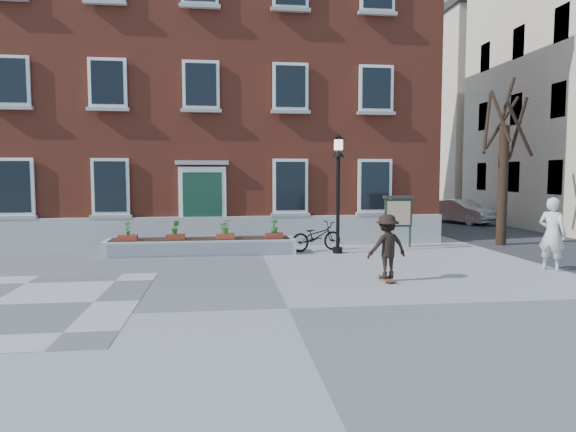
{
  "coord_description": "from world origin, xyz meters",
  "views": [
    {
      "loc": [
        -1.23,
        -9.83,
        2.65
      ],
      "look_at": [
        0.5,
        4.0,
        1.5
      ],
      "focal_mm": 32.0,
      "sensor_mm": 36.0,
      "label": 1
    }
  ],
  "objects": [
    {
      "name": "ground",
      "position": [
        0.0,
        0.0,
        0.0
      ],
      "size": [
        100.0,
        100.0,
        0.0
      ],
      "primitive_type": "plane",
      "color": "gray",
      "rests_on": "ground"
    },
    {
      "name": "bicycle",
      "position": [
        1.91,
        7.42,
        0.51
      ],
      "size": [
        2.04,
        1.29,
        1.01
      ],
      "primitive_type": "imported",
      "rotation": [
        0.0,
        0.0,
        1.92
      ],
      "color": "black",
      "rests_on": "ground"
    },
    {
      "name": "parked_car",
      "position": [
        11.38,
        16.17,
        0.64
      ],
      "size": [
        2.75,
        4.08,
        1.27
      ],
      "primitive_type": "imported",
      "rotation": [
        0.0,
        0.0,
        0.4
      ],
      "color": "silver",
      "rests_on": "ground"
    },
    {
      "name": "bystander",
      "position": [
        7.7,
        3.14,
        1.01
      ],
      "size": [
        0.79,
        0.88,
        2.01
      ],
      "primitive_type": "imported",
      "rotation": [
        0.0,
        0.0,
        2.11
      ],
      "color": "silver",
      "rests_on": "ground"
    },
    {
      "name": "brick_building",
      "position": [
        -2.0,
        13.98,
        6.3
      ],
      "size": [
        18.4,
        10.85,
        12.6
      ],
      "color": "brown",
      "rests_on": "ground"
    },
    {
      "name": "planter_assembly",
      "position": [
        -1.99,
        7.18,
        0.31
      ],
      "size": [
        6.2,
        1.12,
        1.15
      ],
      "color": "silver",
      "rests_on": "ground"
    },
    {
      "name": "bare_tree",
      "position": [
        9.01,
        8.01,
        2.79
      ],
      "size": [
        1.83,
        1.83,
        6.16
      ],
      "color": "#302015",
      "rests_on": "ground"
    },
    {
      "name": "side_street",
      "position": [
        17.99,
        19.78,
        7.02
      ],
      "size": [
        15.2,
        36.0,
        14.5
      ],
      "color": "#39393B",
      "rests_on": "ground"
    },
    {
      "name": "lamp_post",
      "position": [
        2.53,
        6.84,
        2.54
      ],
      "size": [
        0.4,
        0.4,
        3.93
      ],
      "color": "black",
      "rests_on": "ground"
    },
    {
      "name": "notice_board",
      "position": [
        4.97,
        7.86,
        1.26
      ],
      "size": [
        1.1,
        0.16,
        1.87
      ],
      "color": "black",
      "rests_on": "ground"
    },
    {
      "name": "skateboarder",
      "position": [
        2.75,
        2.3,
        0.86
      ],
      "size": [
        1.11,
        0.78,
        1.66
      ],
      "color": "brown",
      "rests_on": "ground"
    }
  ]
}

